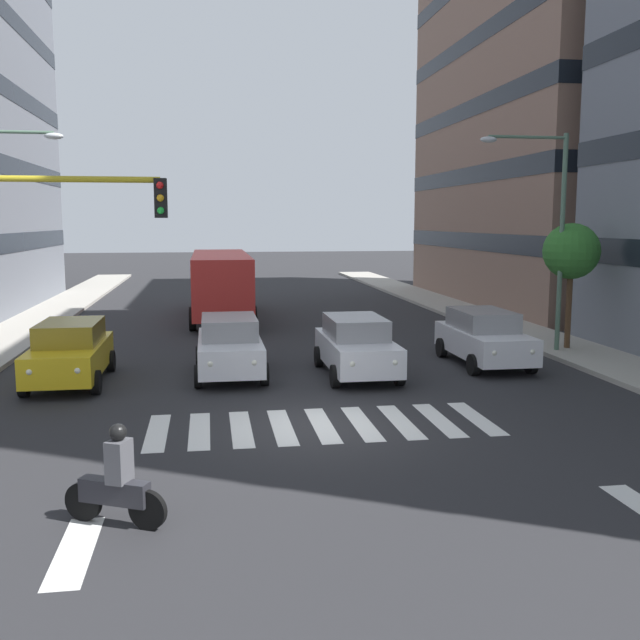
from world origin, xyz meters
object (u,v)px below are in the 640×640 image
at_px(car_0, 484,337).
at_px(car_3, 70,352).
at_px(bus_behind_traffic, 221,279).
at_px(motorcycle_with_rider, 116,484).
at_px(car_1, 356,346).
at_px(car_2, 230,346).
at_px(street_tree_1, 571,252).
at_px(street_lamp_left, 549,219).

relative_size(car_0, car_3, 1.00).
bearing_deg(bus_behind_traffic, motorcycle_with_rider, 84.99).
distance_m(car_1, car_2, 3.72).
height_order(car_2, street_tree_1, street_tree_1).
relative_size(car_1, motorcycle_with_rider, 2.83).
distance_m(car_0, motorcycle_with_rider, 14.55).
bearing_deg(bus_behind_traffic, street_tree_1, 137.91).
bearing_deg(street_tree_1, bus_behind_traffic, -42.09).
relative_size(car_1, street_tree_1, 1.03).
relative_size(car_1, car_3, 1.00).
relative_size(street_lamp_left, street_tree_1, 1.68).
distance_m(bus_behind_traffic, motorcycle_with_rider, 22.91).
bearing_deg(car_3, street_tree_1, -171.90).
relative_size(bus_behind_traffic, street_tree_1, 2.45).
height_order(car_0, street_lamp_left, street_lamp_left).
bearing_deg(car_3, street_lamp_left, -172.52).
bearing_deg(street_tree_1, motorcycle_with_rider, 41.81).
height_order(car_0, street_tree_1, street_tree_1).
relative_size(car_3, street_tree_1, 1.03).
bearing_deg(car_3, car_1, 178.19).
distance_m(car_0, bus_behind_traffic, 14.60).
bearing_deg(street_tree_1, car_3, 8.10).
relative_size(car_1, bus_behind_traffic, 0.42).
bearing_deg(street_lamp_left, car_3, 7.48).
bearing_deg(car_0, car_2, 2.38).
bearing_deg(car_1, street_lamp_left, -162.20).
relative_size(car_2, street_lamp_left, 0.62).
height_order(car_1, car_2, same).
bearing_deg(car_3, car_2, -175.86).
relative_size(car_0, street_tree_1, 1.03).
relative_size(car_0, street_lamp_left, 0.62).
bearing_deg(bus_behind_traffic, car_1, 105.68).
bearing_deg(street_lamp_left, street_tree_1, -163.24).
height_order(street_lamp_left, street_tree_1, street_lamp_left).
height_order(car_2, motorcycle_with_rider, car_2).
bearing_deg(car_1, car_3, -1.81).
distance_m(car_1, bus_behind_traffic, 13.65).
bearing_deg(bus_behind_traffic, car_0, 123.17).
xyz_separation_m(car_2, street_lamp_left, (-10.65, -1.66, 3.69)).
bearing_deg(car_2, street_tree_1, -170.42).
bearing_deg(car_2, car_3, 4.14).
xyz_separation_m(car_0, motorcycle_with_rider, (9.97, 10.59, -0.24)).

